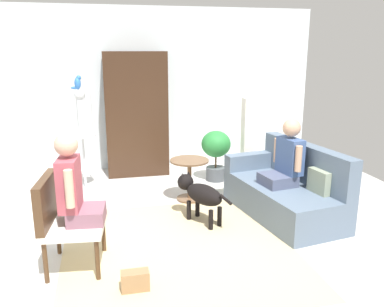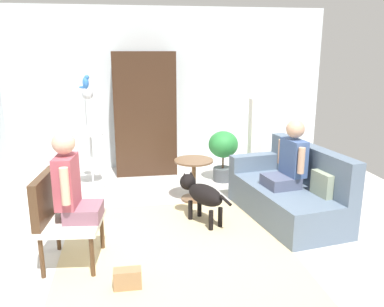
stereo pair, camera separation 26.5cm
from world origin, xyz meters
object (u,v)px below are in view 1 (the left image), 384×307
at_px(couch, 286,191).
at_px(column_lamp, 248,143).
at_px(person_on_couch, 286,158).
at_px(bird_cage_stand, 83,141).
at_px(armoire_cabinet, 136,114).
at_px(potted_plant, 216,150).
at_px(parrot, 78,83).
at_px(armchair, 61,215).
at_px(handbag, 135,281).
at_px(dog, 200,193).
at_px(person_on_armchair, 74,186).
at_px(round_end_table, 189,175).

xyz_separation_m(couch, column_lamp, (-0.08, 1.21, 0.36)).
xyz_separation_m(person_on_couch, bird_cage_stand, (-2.52, 1.56, 0.01)).
bearing_deg(armoire_cabinet, potted_plant, -30.41).
height_order(parrot, column_lamp, parrot).
xyz_separation_m(armchair, handbag, (0.64, -0.56, -0.46)).
distance_m(armchair, person_on_couch, 2.75).
relative_size(dog, handbag, 3.23).
xyz_separation_m(person_on_armchair, handbag, (0.50, -0.54, -0.74)).
distance_m(couch, bird_cage_stand, 3.02).
height_order(couch, person_on_armchair, person_on_armchair).
xyz_separation_m(person_on_armchair, parrot, (-0.02, 2.29, 0.78)).
bearing_deg(person_on_couch, round_end_table, 143.69).
bearing_deg(armoire_cabinet, round_end_table, -67.89).
relative_size(parrot, potted_plant, 0.24).
xyz_separation_m(person_on_armchair, round_end_table, (1.44, 1.51, -0.47)).
bearing_deg(person_on_couch, bird_cage_stand, 148.25).
distance_m(armchair, dog, 1.73).
distance_m(person_on_couch, person_on_armchair, 2.62).
xyz_separation_m(couch, person_on_armchair, (-2.55, -0.76, 0.52)).
bearing_deg(armchair, parrot, 87.16).
bearing_deg(person_on_couch, handbag, -147.75).
distance_m(parrot, column_lamp, 2.68).
height_order(round_end_table, column_lamp, column_lamp).
xyz_separation_m(armchair, armoire_cabinet, (0.98, 2.96, 0.47)).
height_order(person_on_armchair, handbag, person_on_armchair).
distance_m(parrot, handbag, 3.26).
relative_size(potted_plant, armoire_cabinet, 0.40).
bearing_deg(armchair, couch, 15.50).
xyz_separation_m(person_on_couch, round_end_table, (-1.07, 0.79, -0.39)).
relative_size(person_on_armchair, armoire_cabinet, 0.43).
distance_m(couch, round_end_table, 1.34).
distance_m(dog, parrot, 2.44).
bearing_deg(armoire_cabinet, column_lamp, -31.76).
bearing_deg(couch, handbag, -147.59).
relative_size(armchair, handbag, 3.71).
xyz_separation_m(dog, bird_cage_stand, (-1.43, 1.52, 0.39)).
distance_m(person_on_armchair, round_end_table, 2.14).
bearing_deg(couch, column_lamp, 93.92).
height_order(round_end_table, dog, round_end_table).
relative_size(column_lamp, armoire_cabinet, 0.67).
bearing_deg(person_on_armchair, couch, 16.60).
xyz_separation_m(potted_plant, armoire_cabinet, (-1.20, 0.70, 0.51)).
height_order(couch, column_lamp, column_lamp).
bearing_deg(armoire_cabinet, parrot, -141.53).
xyz_separation_m(bird_cage_stand, armoire_cabinet, (0.86, 0.69, 0.26)).
relative_size(person_on_couch, parrot, 4.17).
bearing_deg(handbag, round_end_table, 65.36).
bearing_deg(parrot, person_on_couch, -31.62).
relative_size(person_on_armchair, dog, 1.09).
relative_size(armchair, person_on_armchair, 1.05).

